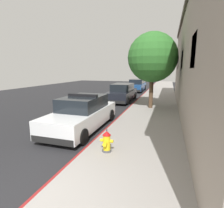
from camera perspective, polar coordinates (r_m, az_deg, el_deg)
ground_plane at (r=14.59m, az=-11.23°, el=-0.80°), size 29.72×60.00×0.20m
sidewalk_pavement at (r=12.82m, az=12.98°, el=-1.66°), size 3.27×60.00×0.16m
curb_painted_edge at (r=13.05m, az=5.64°, el=-1.21°), size 0.08×60.00×0.16m
police_cruiser at (r=8.69m, az=-9.35°, el=-3.02°), size 1.94×4.84×1.68m
parked_car_silver_ahead at (r=16.20m, az=3.27°, el=3.57°), size 1.94×4.84×1.56m
parked_car_dark_far at (r=23.91m, az=7.91°, el=5.87°), size 1.94×4.84×1.56m
fire_hydrant at (r=5.97m, az=-1.71°, el=-11.79°), size 0.44×0.40×0.76m
street_tree at (r=12.69m, az=12.78°, el=14.23°), size 3.32×3.32×5.11m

